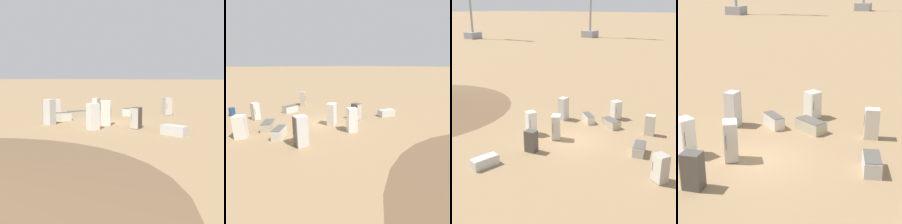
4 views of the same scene
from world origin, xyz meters
TOP-DOWN VIEW (x-y plane):
  - ground_plane at (0.00, 0.00)m, footprint 1000.00×1000.00m
  - discarded_fridge_0 at (-0.59, -6.10)m, footprint 1.00×1.00m
  - discarded_fridge_1 at (0.97, -4.02)m, footprint 1.53×1.43m
  - discarded_fridge_2 at (-4.29, -4.27)m, footprint 0.82×0.68m
  - discarded_fridge_3 at (3.10, -3.40)m, footprint 0.67×0.80m
  - discarded_fridge_4 at (-7.15, 1.93)m, footprint 0.98×0.93m
  - discarded_fridge_5 at (1.26, 3.07)m, footprint 0.85×0.67m
  - discarded_fridge_6 at (3.21, 0.76)m, footprint 0.94×0.91m
  - discarded_fridge_7 at (2.24, 6.27)m, footprint 1.05×1.77m
  - discarded_fridge_8 at (1.10, 0.42)m, footprint 0.90×0.95m
  - discarded_fridge_9 at (-4.90, -0.71)m, footprint 1.06×1.62m
  - discarded_fridge_10 at (-1.12, -4.14)m, footprint 1.85×1.51m
  - rusty_barrel at (-7.23, -5.79)m, footprint 0.56×0.56m

SIDE VIEW (x-z plane):
  - ground_plane at x=0.00m, z-range 0.00..0.00m
  - discarded_fridge_7 at x=2.24m, z-range 0.00..0.61m
  - discarded_fridge_10 at x=-1.12m, z-range 0.00..0.62m
  - discarded_fridge_1 at x=0.97m, z-range 0.00..0.69m
  - discarded_fridge_9 at x=-4.90m, z-range 0.00..0.71m
  - rusty_barrel at x=-7.23m, z-range 0.00..0.80m
  - discarded_fridge_5 at x=1.26m, z-range 0.00..1.49m
  - discarded_fridge_2 at x=-4.29m, z-range 0.00..1.58m
  - discarded_fridge_0 at x=-0.59m, z-range 0.00..1.59m
  - discarded_fridge_4 at x=-7.15m, z-range 0.00..1.67m
  - discarded_fridge_6 at x=3.21m, z-range 0.00..1.81m
  - discarded_fridge_8 at x=1.10m, z-range 0.00..1.85m
  - discarded_fridge_3 at x=3.10m, z-range 0.00..1.93m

